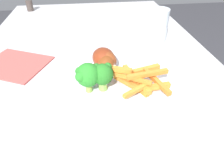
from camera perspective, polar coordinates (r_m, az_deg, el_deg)
The scene contains 12 objects.
dining_table at distance 0.61m, azimuth -4.23°, elevation -7.03°, with size 1.30×0.71×0.72m.
dinner_plate at distance 0.49m, azimuth -0.00°, elevation -2.49°, with size 0.29×0.29×0.01m, color silver.
broccoli_floret_front at distance 0.44m, azimuth -6.95°, elevation -0.15°, with size 0.05×0.05×0.07m.
broccoli_floret_middle at distance 0.44m, azimuth -2.69°, elevation 0.12°, with size 0.05×0.05×0.06m.
carrot_fries_pile at distance 0.47m, azimuth 7.37°, elevation -1.07°, with size 0.13×0.16×0.05m.
chicken_drumstick_near at distance 0.51m, azimuth -1.64°, elevation 2.89°, with size 0.13×0.06×0.04m.
chicken_drumstick_far at distance 0.53m, azimuth -1.80°, elevation 4.23°, with size 0.13×0.09×0.04m.
chicken_drumstick_extra at distance 0.54m, azimuth -2.36°, elevation 4.52°, with size 0.13×0.06×0.04m.
fork at distance 0.96m, azimuth -16.84°, elevation 15.09°, with size 0.19×0.01×0.01m, color silver.
water_glass at distance 0.71m, azimuth 12.56°, elevation 13.36°, with size 0.07×0.07×0.11m, color silver.
napkin at distance 0.63m, azimuth -25.50°, elevation 2.52°, with size 0.17×0.14×0.00m, color #B74C47.
pepper_shaker at distance 1.08m, azimuth -22.00°, elevation 17.40°, with size 0.03×0.03×0.05m, color #423833.
Camera 1 is at (-0.45, 0.01, 1.02)m, focal length 32.77 mm.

